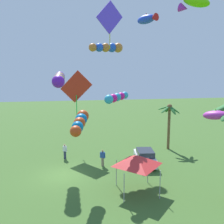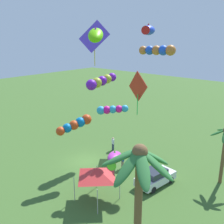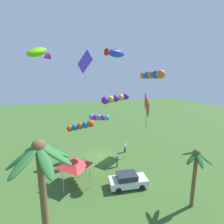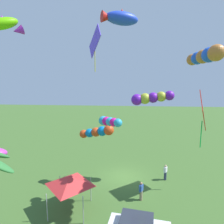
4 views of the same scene
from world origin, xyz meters
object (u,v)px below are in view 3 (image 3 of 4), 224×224
object	(u,v)px
palm_tree_1	(196,165)
kite_diamond_0	(85,62)
parked_car_0	(128,180)
kite_tube_5	(98,117)
kite_diamond_6	(147,106)
kite_fish_8	(115,53)
kite_tube_1	(114,99)
spectator_0	(125,147)
kite_tube_7	(81,126)
kite_fish_2	(38,53)
festival_tent	(75,162)
kite_tube_4	(153,75)
palm_tree_0	(41,165)
spectator_1	(117,161)
kite_fish_3	(38,149)

from	to	relation	value
palm_tree_1	kite_diamond_0	xyz separation A→B (m)	(7.56, -8.34, 8.81)
parked_car_0	kite_tube_5	bearing A→B (deg)	-56.90
kite_diamond_0	kite_diamond_6	size ratio (longest dim) A/B	0.67
kite_fish_8	kite_tube_1	bearing A→B (deg)	-109.70
parked_car_0	spectator_0	xyz separation A→B (m)	(-3.05, -7.69, 0.06)
palm_tree_1	kite_tube_7	bearing A→B (deg)	-53.71
kite_fish_2	festival_tent	bearing A→B (deg)	-133.81
kite_tube_5	kite_fish_8	distance (m)	7.09
festival_tent	kite_tube_4	size ratio (longest dim) A/B	0.77
kite_tube_1	kite_diamond_6	size ratio (longest dim) A/B	0.80
palm_tree_1	kite_tube_5	xyz separation A→B (m)	(6.40, -7.62, 2.88)
spectator_0	festival_tent	bearing A→B (deg)	33.51
palm_tree_0	spectator_1	world-z (taller)	palm_tree_0
parked_car_0	kite_tube_4	world-z (taller)	kite_tube_4
kite_tube_5	kite_diamond_6	bearing A→B (deg)	-159.59
kite_fish_3	kite_tube_4	distance (m)	14.20
kite_diamond_0	kite_tube_1	distance (m)	7.61
kite_diamond_6	palm_tree_1	bearing A→B (deg)	82.08
kite_tube_4	spectator_0	bearing A→B (deg)	-75.25
kite_tube_4	kite_tube_1	bearing A→B (deg)	-59.97
spectator_1	kite_tube_5	distance (m)	6.61
spectator_0	kite_tube_1	bearing A→B (deg)	-9.64
spectator_0	kite_fish_3	bearing A→B (deg)	41.37
kite_diamond_6	spectator_1	bearing A→B (deg)	22.19
kite_fish_2	kite_fish_8	size ratio (longest dim) A/B	0.85
kite_tube_1	palm_tree_0	bearing A→B (deg)	51.74
spectator_1	kite_fish_8	world-z (taller)	kite_fish_8
kite_fish_2	parked_car_0	bearing A→B (deg)	-178.14
kite_tube_1	kite_fish_2	distance (m)	12.97
kite_diamond_6	kite_tube_5	bearing A→B (deg)	20.41
palm_tree_0	spectator_1	distance (m)	12.16
festival_tent	kite_fish_2	xyz separation A→B (m)	(2.46, 2.56, 10.44)
spectator_0	kite_diamond_0	bearing A→B (deg)	29.65
spectator_1	kite_fish_8	distance (m)	13.09
kite_tube_5	kite_tube_7	world-z (taller)	kite_tube_5
spectator_0	spectator_1	world-z (taller)	same
kite_fish_2	kite_fish_3	bearing A→B (deg)	77.15
kite_diamond_0	palm_tree_0	bearing A→B (deg)	60.26
kite_tube_7	kite_tube_1	bearing A→B (deg)	-162.47
parked_car_0	kite_tube_7	distance (m)	8.58
spectator_0	kite_fish_3	distance (m)	15.55
palm_tree_0	kite_fish_8	world-z (taller)	kite_fish_8
palm_tree_1	kite_tube_5	distance (m)	10.36
palm_tree_1	parked_car_0	world-z (taller)	palm_tree_1
parked_car_0	spectator_0	world-z (taller)	spectator_0
palm_tree_0	festival_tent	xyz separation A→B (m)	(-2.62, -5.86, -3.25)
palm_tree_1	spectator_1	world-z (taller)	palm_tree_1
kite_fish_3	kite_diamond_6	distance (m)	15.92
spectator_1	kite_tube_5	size ratio (longest dim) A/B	0.70
festival_tent	kite_diamond_6	size ratio (longest dim) A/B	0.55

